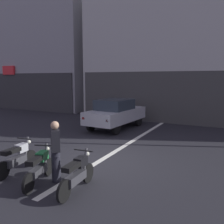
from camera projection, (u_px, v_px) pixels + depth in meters
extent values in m
plane|color=#232328|center=(99.00, 161.00, 8.22)|extent=(120.00, 120.00, 0.00)
cube|color=silver|center=(153.00, 128.00, 13.51)|extent=(0.20, 18.00, 0.01)
cube|color=#9E9EA3|center=(55.00, 4.00, 23.63)|extent=(10.11, 8.16, 19.85)
cube|color=#373739|center=(27.00, 92.00, 21.15)|extent=(9.71, 0.10, 3.20)
cube|color=red|center=(9.00, 70.00, 21.74)|extent=(1.40, 0.16, 0.78)
cube|color=silver|center=(175.00, 47.00, 18.99)|extent=(10.91, 9.55, 10.43)
cube|color=#454543|center=(156.00, 97.00, 15.24)|extent=(10.48, 0.10, 3.20)
cylinder|color=black|center=(116.00, 118.00, 15.03)|extent=(0.23, 0.65, 0.64)
cylinder|color=black|center=(138.00, 120.00, 14.24)|extent=(0.23, 0.65, 0.64)
cylinder|color=black|center=(91.00, 125.00, 12.83)|extent=(0.23, 0.65, 0.64)
cylinder|color=black|center=(116.00, 128.00, 12.03)|extent=(0.23, 0.65, 0.64)
cube|color=#B7BABF|center=(116.00, 115.00, 13.47)|extent=(2.06, 4.22, 0.66)
cube|color=#2D3842|center=(115.00, 104.00, 13.26)|extent=(1.69, 2.08, 0.56)
cube|color=red|center=(84.00, 118.00, 12.12)|extent=(0.14, 0.07, 0.12)
cube|color=red|center=(107.00, 121.00, 11.39)|extent=(0.14, 0.07, 0.12)
cylinder|color=black|center=(30.00, 158.00, 7.73)|extent=(0.12, 0.52, 0.52)
cylinder|color=black|center=(2.00, 171.00, 6.67)|extent=(0.12, 0.52, 0.52)
cube|color=#38383D|center=(16.00, 161.00, 7.14)|extent=(0.27, 0.75, 0.22)
cube|color=black|center=(11.00, 151.00, 6.94)|extent=(0.28, 0.62, 0.12)
cube|color=#B2B5BA|center=(21.00, 148.00, 7.33)|extent=(0.25, 0.38, 0.24)
cylinder|color=#4C4C51|center=(26.00, 148.00, 7.54)|extent=(0.09, 0.24, 0.70)
cylinder|color=black|center=(24.00, 139.00, 7.42)|extent=(0.55, 0.09, 0.04)
sphere|color=silver|center=(29.00, 142.00, 7.63)|extent=(0.12, 0.12, 0.12)
cylinder|color=black|center=(48.00, 167.00, 6.99)|extent=(0.22, 0.52, 0.52)
cylinder|color=black|center=(28.00, 184.00, 5.87)|extent=(0.22, 0.52, 0.52)
cube|color=#38383D|center=(38.00, 171.00, 6.36)|extent=(0.41, 0.76, 0.22)
cube|color=black|center=(35.00, 160.00, 6.16)|extent=(0.39, 0.64, 0.12)
cube|color=#1E7238|center=(42.00, 156.00, 6.57)|extent=(0.32, 0.41, 0.24)
cylinder|color=#4C4C51|center=(46.00, 156.00, 6.79)|extent=(0.14, 0.25, 0.70)
cylinder|color=black|center=(44.00, 145.00, 6.67)|extent=(0.54, 0.20, 0.04)
sphere|color=silver|center=(47.00, 149.00, 6.89)|extent=(0.12, 0.12, 0.12)
cylinder|color=black|center=(88.00, 173.00, 6.52)|extent=(0.11, 0.52, 0.52)
cylinder|color=black|center=(64.00, 191.00, 5.47)|extent=(0.11, 0.52, 0.52)
cube|color=#38383D|center=(76.00, 178.00, 5.93)|extent=(0.26, 0.75, 0.22)
cube|color=black|center=(72.00, 166.00, 5.74)|extent=(0.27, 0.62, 0.12)
cube|color=black|center=(81.00, 162.00, 6.12)|extent=(0.25, 0.38, 0.24)
cylinder|color=#4C4C51|center=(85.00, 161.00, 6.33)|extent=(0.09, 0.24, 0.70)
cylinder|color=black|center=(83.00, 150.00, 6.21)|extent=(0.55, 0.08, 0.04)
sphere|color=silver|center=(87.00, 154.00, 6.42)|extent=(0.12, 0.12, 0.12)
cylinder|color=#23232D|center=(56.00, 166.00, 6.54)|extent=(0.24, 0.24, 0.86)
cube|color=black|center=(55.00, 140.00, 6.44)|extent=(0.41, 0.41, 0.58)
sphere|color=tan|center=(55.00, 125.00, 6.39)|extent=(0.22, 0.22, 0.22)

